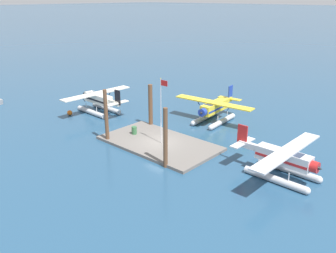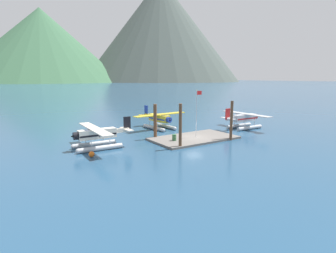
{
  "view_description": "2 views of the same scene",
  "coord_description": "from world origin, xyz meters",
  "px_view_note": "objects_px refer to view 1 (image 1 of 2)",
  "views": [
    {
      "loc": [
        24.2,
        -25.38,
        14.99
      ],
      "look_at": [
        0.43,
        0.95,
        1.9
      ],
      "focal_mm": 38.12,
      "sensor_mm": 36.0,
      "label": 1
    },
    {
      "loc": [
        -25.03,
        -31.02,
        9.09
      ],
      "look_at": [
        -2.1,
        3.82,
        1.54
      ],
      "focal_mm": 29.27,
      "sensor_mm": 36.0,
      "label": 2
    }
  ],
  "objects_px": {
    "mooring_buoy": "(70,113)",
    "seaplane_silver_stbd_fwd": "(283,161)",
    "fuel_drum": "(134,130)",
    "seaplane_yellow_bow_centre": "(214,110)",
    "seaplane_cream_port_fwd": "(98,101)",
    "flagpole": "(162,104)"
  },
  "relations": [
    {
      "from": "seaplane_yellow_bow_centre",
      "to": "seaplane_silver_stbd_fwd",
      "type": "relative_size",
      "value": 1.01
    },
    {
      "from": "seaplane_yellow_bow_centre",
      "to": "mooring_buoy",
      "type": "bearing_deg",
      "value": -145.98
    },
    {
      "from": "seaplane_cream_port_fwd",
      "to": "mooring_buoy",
      "type": "bearing_deg",
      "value": -118.94
    },
    {
      "from": "fuel_drum",
      "to": "seaplane_yellow_bow_centre",
      "type": "height_order",
      "value": "seaplane_yellow_bow_centre"
    },
    {
      "from": "flagpole",
      "to": "seaplane_silver_stbd_fwd",
      "type": "bearing_deg",
      "value": 8.58
    },
    {
      "from": "flagpole",
      "to": "mooring_buoy",
      "type": "bearing_deg",
      "value": -177.57
    },
    {
      "from": "mooring_buoy",
      "to": "seaplane_cream_port_fwd",
      "type": "height_order",
      "value": "seaplane_cream_port_fwd"
    },
    {
      "from": "seaplane_cream_port_fwd",
      "to": "seaplane_silver_stbd_fwd",
      "type": "distance_m",
      "value": 26.78
    },
    {
      "from": "seaplane_cream_port_fwd",
      "to": "seaplane_silver_stbd_fwd",
      "type": "xyz_separation_m",
      "value": [
        26.77,
        -0.82,
        0.0
      ]
    },
    {
      "from": "seaplane_yellow_bow_centre",
      "to": "seaplane_cream_port_fwd",
      "type": "height_order",
      "value": "same"
    },
    {
      "from": "seaplane_cream_port_fwd",
      "to": "flagpole",
      "type": "bearing_deg",
      "value": -10.79
    },
    {
      "from": "fuel_drum",
      "to": "mooring_buoy",
      "type": "distance_m",
      "value": 11.99
    },
    {
      "from": "seaplane_yellow_bow_centre",
      "to": "seaplane_cream_port_fwd",
      "type": "distance_m",
      "value": 15.61
    },
    {
      "from": "flagpole",
      "to": "seaplane_yellow_bow_centre",
      "type": "distance_m",
      "value": 10.38
    },
    {
      "from": "flagpole",
      "to": "seaplane_cream_port_fwd",
      "type": "xyz_separation_m",
      "value": [
        -14.23,
        2.71,
        -3.0
      ]
    },
    {
      "from": "mooring_buoy",
      "to": "seaplane_cream_port_fwd",
      "type": "relative_size",
      "value": 0.06
    },
    {
      "from": "flagpole",
      "to": "seaplane_cream_port_fwd",
      "type": "height_order",
      "value": "flagpole"
    },
    {
      "from": "seaplane_yellow_bow_centre",
      "to": "seaplane_silver_stbd_fwd",
      "type": "distance_m",
      "value": 15.22
    },
    {
      "from": "seaplane_yellow_bow_centre",
      "to": "seaplane_silver_stbd_fwd",
      "type": "height_order",
      "value": "same"
    },
    {
      "from": "mooring_buoy",
      "to": "seaplane_silver_stbd_fwd",
      "type": "distance_m",
      "value": 28.79
    },
    {
      "from": "flagpole",
      "to": "mooring_buoy",
      "type": "xyz_separation_m",
      "value": [
        -16.11,
        -0.68,
        -4.24
      ]
    },
    {
      "from": "seaplane_cream_port_fwd",
      "to": "seaplane_yellow_bow_centre",
      "type": "bearing_deg",
      "value": 27.54
    }
  ]
}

